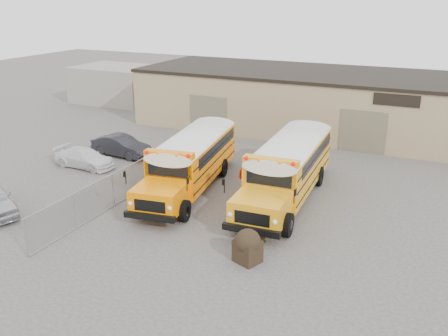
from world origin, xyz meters
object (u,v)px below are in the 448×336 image
at_px(school_bus_left, 223,129).
at_px(car_dark, 121,146).
at_px(car_white, 85,158).
at_px(school_bus_right, 315,133).
at_px(tarp_bundle, 248,245).

distance_m(school_bus_left, car_dark, 7.09).
distance_m(school_bus_left, car_white, 9.39).
xyz_separation_m(school_bus_left, school_bus_right, (6.08, 1.28, 0.07)).
distance_m(school_bus_left, tarp_bundle, 14.84).
xyz_separation_m(tarp_bundle, car_dark, (-13.36, 9.57, -0.05)).
bearing_deg(tarp_bundle, car_white, 154.71).
height_order(school_bus_right, tarp_bundle, school_bus_right).
bearing_deg(school_bus_right, car_white, -149.76).
bearing_deg(car_white, tarp_bundle, -113.21).
height_order(school_bus_left, car_dark, school_bus_left).
relative_size(school_bus_left, school_bus_right, 0.97).
bearing_deg(car_dark, car_white, 170.60).
relative_size(car_white, car_dark, 0.97).
bearing_deg(car_white, school_bus_left, -45.58).
height_order(school_bus_left, tarp_bundle, school_bus_left).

